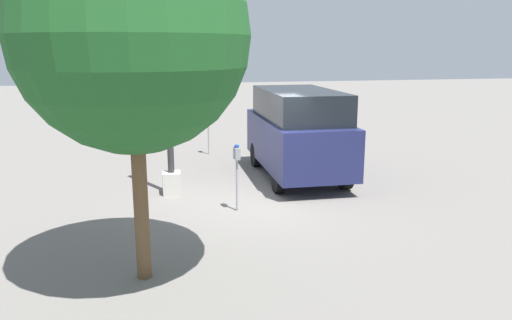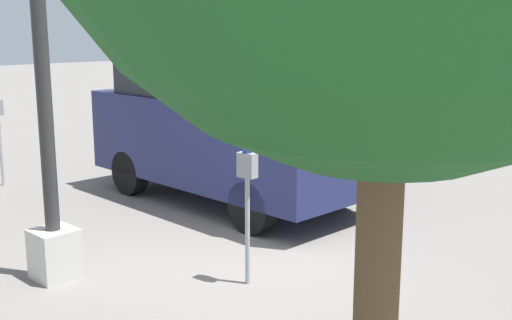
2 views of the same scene
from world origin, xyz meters
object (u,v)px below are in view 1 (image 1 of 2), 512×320
object	(u,v)px
parking_meter_near	(237,162)
parking_meter_far	(208,120)
lamp_post	(169,113)
street_tree	(132,36)
parked_van	(298,131)

from	to	relation	value
parking_meter_near	parking_meter_far	bearing A→B (deg)	-7.83
parking_meter_far	parking_meter_near	bearing A→B (deg)	172.17
parking_meter_far	lamp_post	distance (m)	4.80
parking_meter_far	street_tree	world-z (taller)	street_tree
parking_meter_near	parking_meter_far	size ratio (longest dim) A/B	0.96
parking_meter_near	parking_meter_far	xyz separation A→B (m)	(6.11, -0.10, 0.04)
parking_meter_far	street_tree	size ratio (longest dim) A/B	0.29
lamp_post	street_tree	xyz separation A→B (m)	(-4.55, 0.65, 1.70)
parking_meter_far	parked_van	size ratio (longest dim) A/B	0.34
parked_van	lamp_post	bearing A→B (deg)	105.92
parking_meter_near	street_tree	world-z (taller)	street_tree
lamp_post	parked_van	distance (m)	3.70
parking_meter_near	parked_van	bearing A→B (deg)	-47.00
parking_meter_near	street_tree	bearing A→B (deg)	138.68
parking_meter_far	street_tree	distance (m)	9.63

